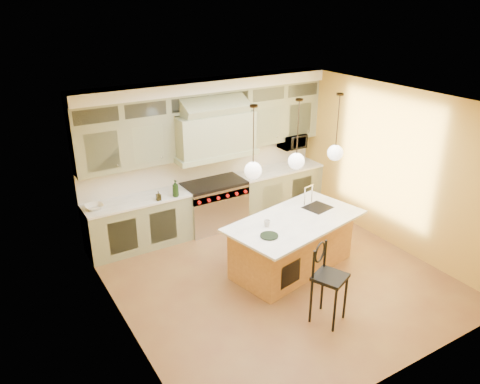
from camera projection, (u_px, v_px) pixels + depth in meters
floor at (276, 277)px, 7.74m from camera, size 5.00×5.00×0.00m
ceiling at (283, 103)px, 6.60m from camera, size 5.00×5.00×0.00m
wall_back at (205, 153)px, 9.13m from camera, size 5.00×0.00×5.00m
wall_front at (410, 274)px, 5.20m from camera, size 5.00×0.00×5.00m
wall_left at (120, 238)px, 5.98m from camera, size 0.00×5.00×5.00m
wall_right at (393, 168)px, 8.36m from camera, size 0.00×5.00×5.00m
back_cabinetry at (211, 158)px, 8.93m from camera, size 5.00×0.77×2.90m
range at (214, 204)px, 9.23m from camera, size 1.20×0.74×0.96m
kitchen_island at (293, 243)px, 7.84m from camera, size 2.51×1.68×1.35m
counter_stool at (328, 278)px, 6.48m from camera, size 0.56×0.56×1.21m
microwave at (292, 141)px, 9.86m from camera, size 0.54×0.37×0.30m
oil_bottle_a at (175, 188)px, 8.39m from camera, size 0.14×0.14×0.32m
oil_bottle_b at (158, 196)px, 8.26m from camera, size 0.08×0.08×0.17m
fruit_bowl at (94, 207)px, 7.95m from camera, size 0.33×0.33×0.08m
cup at (267, 223)px, 7.40m from camera, size 0.12×0.12×0.10m
pendant_left at (253, 169)px, 6.88m from camera, size 0.26×0.26×1.11m
pendant_center at (296, 159)px, 7.26m from camera, size 0.26×0.26×1.11m
pendant_right at (335, 151)px, 7.64m from camera, size 0.26×0.26×1.11m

